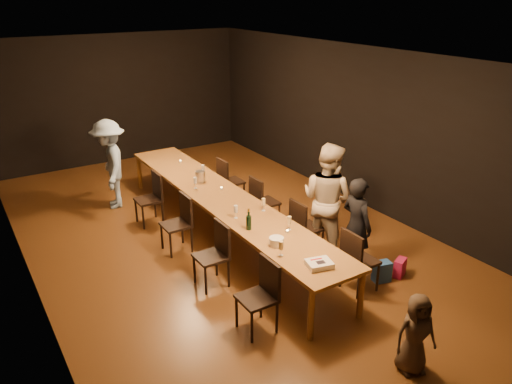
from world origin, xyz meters
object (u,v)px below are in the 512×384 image
plate_stack (276,241)px  ice_bucket (200,176)px  chair_left_0 (257,298)px  woman_birthday (356,225)px  woman_tan (327,199)px  chair_right_3 (231,181)px  chair_right_0 (360,260)px  champagne_bottle (249,219)px  chair_right_2 (265,202)px  table (222,199)px  chair_right_1 (307,227)px  chair_left_1 (211,256)px  chair_left_2 (176,224)px  chair_left_3 (148,199)px  man_blue (110,164)px  child (416,334)px  birthday_cake (319,264)px

plate_stack → ice_bucket: 2.69m
chair_left_0 → woman_birthday: 2.06m
woman_birthday → woman_tan: (0.00, 0.67, 0.17)m
chair_right_3 → plate_stack: (-1.04, -3.06, 0.34)m
chair_right_0 → chair_right_3: same height
champagne_bottle → ice_bucket: bearing=82.7°
chair_right_2 → woman_birthday: 2.01m
table → chair_right_1: (0.85, -1.20, -0.24)m
chair_right_2 → woman_tan: (0.30, -1.30, 0.44)m
chair_left_1 → woman_birthday: 2.16m
ice_bucket → chair_left_0: bearing=-104.9°
chair_right_3 → chair_left_2: size_ratio=1.00×
chair_left_3 → ice_bucket: size_ratio=4.72×
chair_right_3 → man_blue: size_ratio=0.54×
man_blue → ice_bucket: bearing=51.5°
chair_right_3 → child: size_ratio=0.97×
child → table: bearing=113.7°
chair_left_3 → chair_right_3: bearing=-90.0°
chair_right_1 → woman_birthday: bearing=21.4°
table → chair_right_3: 1.49m
man_blue → champagne_bottle: size_ratio=5.35×
chair_right_1 → chair_right_3: 2.40m
chair_right_0 → chair_right_2: same height
table → chair_left_0: chair_left_0 is taller
woman_birthday → ice_bucket: size_ratio=7.48×
woman_birthday → birthday_cake: bearing=115.1°
table → chair_left_0: 2.56m
chair_left_2 → chair_left_3: (0.00, 1.20, 0.00)m
chair_right_1 → woman_tan: bearing=72.2°
woman_birthday → champagne_bottle: size_ratio=4.60×
chair_left_2 → chair_right_0: bearing=-144.7°
chair_right_2 → chair_left_0: same height
table → chair_left_2: bearing=180.0°
chair_right_0 → woman_birthday: (0.30, 0.43, 0.27)m
table → chair_right_3: size_ratio=6.45×
chair_right_1 → chair_right_2: same height
chair_right_0 → chair_left_0: same height
chair_left_0 → man_blue: size_ratio=0.54×
chair_right_0 → chair_left_2: bearing=-144.7°
table → plate_stack: plate_stack is taller
chair_right_2 → birthday_cake: size_ratio=2.59×
man_blue → plate_stack: man_blue is taller
chair_right_0 → chair_left_0: (-1.70, 0.00, 0.00)m
chair_left_1 → champagne_bottle: (0.59, -0.06, 0.45)m
champagne_bottle → chair_left_2: bearing=115.1°
champagne_bottle → chair_left_1: bearing=174.2°
chair_right_3 → champagne_bottle: 2.73m
chair_right_0 → champagne_bottle: size_ratio=2.90×
chair_right_0 → chair_right_3: (0.00, 3.60, 0.00)m
chair_left_0 → child: bearing=-144.6°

